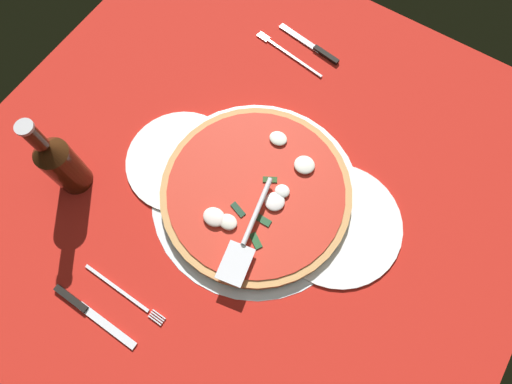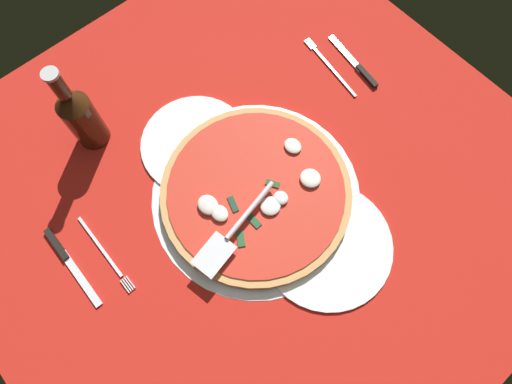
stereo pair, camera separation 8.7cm
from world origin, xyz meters
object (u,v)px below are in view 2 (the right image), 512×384
object	(u,v)px
dinner_plate_right	(195,144)
place_setting_near	(344,67)
pizza	(256,192)
pizza_server	(234,230)
dinner_plate_left	(326,245)
beer_bottle	(80,116)
place_setting_far	(86,257)

from	to	relation	value
dinner_plate_right	place_setting_near	world-z (taller)	place_setting_near
pizza	pizza_server	bearing A→B (deg)	112.98
place_setting_near	pizza_server	bearing A→B (deg)	115.26
dinner_plate_left	pizza_server	world-z (taller)	pizza_server
dinner_plate_right	place_setting_near	distance (cm)	38.77
dinner_plate_left	pizza_server	distance (cm)	18.48
beer_bottle	pizza	bearing A→B (deg)	-152.45
dinner_plate_right	beer_bottle	bearing A→B (deg)	44.03
dinner_plate_right	dinner_plate_left	bearing A→B (deg)	-170.83
dinner_plate_left	place_setting_far	bearing A→B (deg)	51.72
dinner_plate_left	dinner_plate_right	xyz separation A→B (cm)	(34.30, 5.53, 0.00)
pizza	place_setting_near	bearing A→B (deg)	-74.04
pizza	beer_bottle	size ratio (longest dim) A/B	1.70
dinner_plate_right	pizza	size ratio (longest dim) A/B	0.60
dinner_plate_right	pizza	bearing A→B (deg)	-173.17
dinner_plate_right	place_setting_far	size ratio (longest dim) A/B	1.15
dinner_plate_left	place_setting_far	size ratio (longest dim) A/B	1.28
pizza_server	beer_bottle	xyz separation A→B (cm)	(36.82, 8.46, 4.25)
dinner_plate_left	beer_bottle	distance (cm)	54.78
pizza_server	place_setting_near	world-z (taller)	pizza_server
pizza	place_setting_near	world-z (taller)	pizza
pizza	pizza_server	distance (cm)	9.92
dinner_plate_left	place_setting_far	xyz separation A→B (cm)	(29.05, 36.81, -0.15)
dinner_plate_right	pizza_server	world-z (taller)	pizza_server
dinner_plate_left	dinner_plate_right	world-z (taller)	same
pizza_server	place_setting_near	xyz separation A→B (cm)	(14.04, -44.84, -4.30)
place_setting_far	beer_bottle	distance (cm)	27.77
pizza	place_setting_near	size ratio (longest dim) A/B	1.80
beer_bottle	place_setting_far	bearing A→B (deg)	142.49
pizza_server	pizza	bearing A→B (deg)	-168.13
place_setting_near	pizza	bearing A→B (deg)	113.83
pizza_server	place_setting_far	size ratio (longest dim) A/B	1.08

